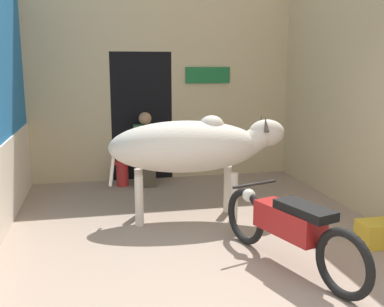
% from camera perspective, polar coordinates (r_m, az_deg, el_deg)
% --- Properties ---
extents(ground_plane, '(30.00, 30.00, 0.00)m').
position_cam_1_polar(ground_plane, '(4.09, 6.80, -18.76)').
color(ground_plane, gray).
extents(wall_back_with_doorway, '(4.67, 0.93, 3.84)m').
position_cam_1_polar(wall_back_with_doorway, '(8.27, -4.88, 8.42)').
color(wall_back_with_doorway, '#C6B289').
rests_on(wall_back_with_doorway, ground_plane).
extents(wall_right_with_door, '(0.22, 4.60, 3.84)m').
position_cam_1_polar(wall_right_with_door, '(6.66, 20.96, 9.22)').
color(wall_right_with_door, '#C6B289').
rests_on(wall_right_with_door, ground_plane).
extents(cow, '(2.37, 0.88, 1.39)m').
position_cam_1_polar(cow, '(5.89, -0.02, 0.87)').
color(cow, beige).
rests_on(cow, ground_plane).
extents(motorcycle_near, '(0.81, 2.02, 0.76)m').
position_cam_1_polar(motorcycle_near, '(4.69, 12.17, -9.04)').
color(motorcycle_near, black).
rests_on(motorcycle_near, ground_plane).
extents(shopkeeper_seated, '(0.39, 0.34, 1.26)m').
position_cam_1_polar(shopkeeper_seated, '(7.66, -5.87, 0.78)').
color(shopkeeper_seated, brown).
rests_on(shopkeeper_seated, ground_plane).
extents(plastic_stool, '(0.29, 0.29, 0.42)m').
position_cam_1_polar(plastic_stool, '(7.77, -8.82, -2.44)').
color(plastic_stool, red).
rests_on(plastic_stool, ground_plane).
extents(crate, '(0.44, 0.32, 0.28)m').
position_cam_1_polar(crate, '(5.65, 22.59, -9.34)').
color(crate, gold).
rests_on(crate, ground_plane).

